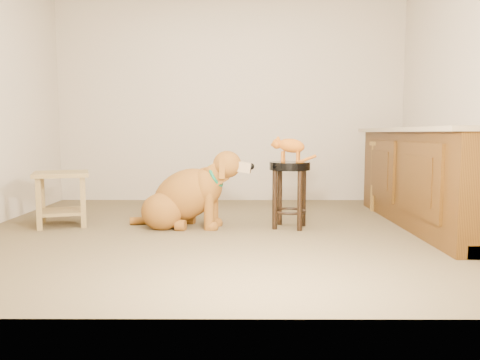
{
  "coord_description": "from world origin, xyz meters",
  "views": [
    {
      "loc": [
        0.14,
        -4.16,
        0.89
      ],
      "look_at": [
        0.13,
        0.19,
        0.45
      ],
      "focal_mm": 35.0,
      "sensor_mm": 36.0,
      "label": 1
    }
  ],
  "objects_px": {
    "side_table": "(62,190)",
    "golden_retriever": "(186,197)",
    "wood_stool": "(396,176)",
    "padded_stool": "(290,181)",
    "tabby_kitten": "(289,146)"
  },
  "relations": [
    {
      "from": "golden_retriever",
      "to": "padded_stool",
      "type": "bearing_deg",
      "value": 7.57
    },
    {
      "from": "padded_stool",
      "to": "golden_retriever",
      "type": "distance_m",
      "value": 0.98
    },
    {
      "from": "golden_retriever",
      "to": "tabby_kitten",
      "type": "height_order",
      "value": "tabby_kitten"
    },
    {
      "from": "golden_retriever",
      "to": "tabby_kitten",
      "type": "relative_size",
      "value": 2.83
    },
    {
      "from": "side_table",
      "to": "golden_retriever",
      "type": "xyz_separation_m",
      "value": [
        1.21,
        -0.08,
        -0.05
      ]
    },
    {
      "from": "wood_stool",
      "to": "golden_retriever",
      "type": "relative_size",
      "value": 0.66
    },
    {
      "from": "padded_stool",
      "to": "wood_stool",
      "type": "distance_m",
      "value": 1.5
    },
    {
      "from": "padded_stool",
      "to": "golden_retriever",
      "type": "xyz_separation_m",
      "value": [
        -0.97,
        0.03,
        -0.15
      ]
    },
    {
      "from": "padded_stool",
      "to": "tabby_kitten",
      "type": "relative_size",
      "value": 1.45
    },
    {
      "from": "wood_stool",
      "to": "side_table",
      "type": "distance_m",
      "value": 3.51
    },
    {
      "from": "golden_retriever",
      "to": "tabby_kitten",
      "type": "xyz_separation_m",
      "value": [
        0.96,
        -0.02,
        0.48
      ]
    },
    {
      "from": "tabby_kitten",
      "to": "golden_retriever",
      "type": "bearing_deg",
      "value": -165.28
    },
    {
      "from": "padded_stool",
      "to": "side_table",
      "type": "distance_m",
      "value": 2.18
    },
    {
      "from": "wood_stool",
      "to": "padded_stool",
      "type": "bearing_deg",
      "value": -147.21
    },
    {
      "from": "padded_stool",
      "to": "wood_stool",
      "type": "xyz_separation_m",
      "value": [
        1.26,
        0.81,
        -0.03
      ]
    }
  ]
}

